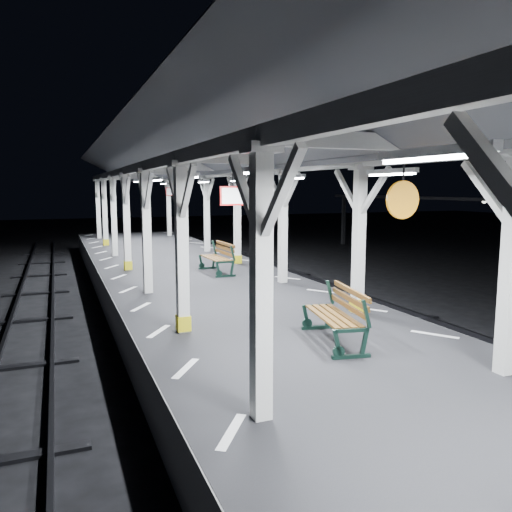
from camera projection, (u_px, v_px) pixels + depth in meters
ground at (322, 404)px, 8.84m from camera, size 120.00×120.00×0.00m
platform at (323, 377)px, 8.77m from camera, size 6.00×50.00×1.00m
hazard_stripes_left at (186, 368)px, 7.80m from camera, size 1.00×48.00×0.01m
hazard_stripes_right at (435, 335)px, 9.61m from camera, size 1.00×48.00×0.01m
track_left at (9, 456)px, 6.98m from camera, size 2.20×60.00×0.16m
canopy at (327, 142)px, 8.21m from camera, size 5.40×49.00×4.65m
bench_mid at (339, 314)px, 9.08m from camera, size 1.01×1.94×1.00m
bench_far at (219, 257)px, 16.64m from camera, size 0.76×1.88×1.01m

